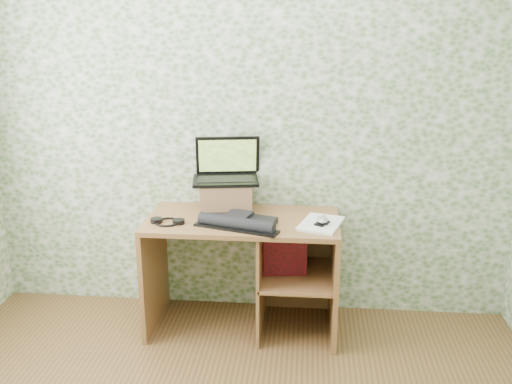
# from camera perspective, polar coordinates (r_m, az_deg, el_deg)

# --- Properties ---
(wall_back) EXTENTS (3.50, 0.00, 3.50)m
(wall_back) POSITION_cam_1_polar(r_m,az_deg,el_deg) (3.72, -0.86, 6.92)
(wall_back) COLOR silver
(wall_back) RESTS_ON ground
(desk) EXTENTS (1.20, 0.60, 0.75)m
(desk) POSITION_cam_1_polar(r_m,az_deg,el_deg) (3.68, -0.06, -6.52)
(desk) COLOR brown
(desk) RESTS_ON floor
(riser) EXTENTS (0.37, 0.32, 0.20)m
(riser) POSITION_cam_1_polar(r_m,az_deg,el_deg) (3.69, -3.04, -0.44)
(riser) COLOR brown
(riser) RESTS_ON desk
(laptop) EXTENTS (0.45, 0.35, 0.28)m
(laptop) POSITION_cam_1_polar(r_m,az_deg,el_deg) (3.68, -2.98, 2.19)
(laptop) COLOR black
(laptop) RESTS_ON riser
(keyboard) EXTENTS (0.53, 0.40, 0.07)m
(keyboard) POSITION_cam_1_polar(r_m,az_deg,el_deg) (3.45, -1.85, -2.93)
(keyboard) COLOR black
(keyboard) RESTS_ON desk
(headphones) EXTENTS (0.21, 0.16, 0.03)m
(headphones) POSITION_cam_1_polar(r_m,az_deg,el_deg) (3.53, -8.84, -2.93)
(headphones) COLOR black
(headphones) RESTS_ON desk
(notepad) EXTENTS (0.31, 0.37, 0.02)m
(notepad) POSITION_cam_1_polar(r_m,az_deg,el_deg) (3.48, 6.50, -3.16)
(notepad) COLOR silver
(notepad) RESTS_ON desk
(mouse) EXTENTS (0.11, 0.13, 0.04)m
(mouse) POSITION_cam_1_polar(r_m,az_deg,el_deg) (3.45, 6.64, -2.92)
(mouse) COLOR silver
(mouse) RESTS_ON notepad
(pen) EXTENTS (0.02, 0.15, 0.01)m
(pen) POSITION_cam_1_polar(r_m,az_deg,el_deg) (3.51, 7.00, -2.79)
(pen) COLOR black
(pen) RESTS_ON notepad
(red_box) EXTENTS (0.28, 0.12, 0.33)m
(red_box) POSITION_cam_1_polar(r_m,az_deg,el_deg) (3.61, 2.90, -5.74)
(red_box) COLOR maroon
(red_box) RESTS_ON desk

